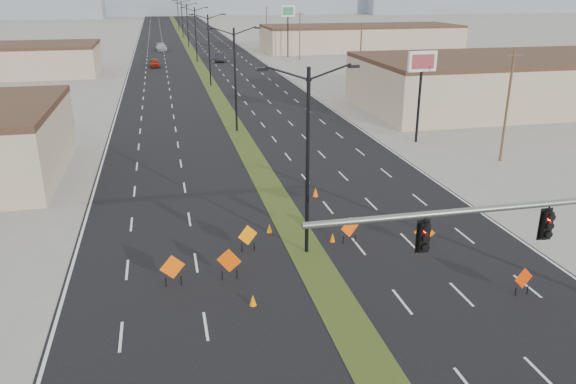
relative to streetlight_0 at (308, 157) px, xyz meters
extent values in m
cube|color=black|center=(0.00, 88.00, -5.42)|extent=(25.00, 400.00, 0.02)
cube|color=#354719|center=(0.00, 88.00, -5.42)|extent=(2.00, 400.00, 0.04)
cube|color=tan|center=(-32.00, 73.00, -3.17)|extent=(30.00, 14.00, 4.50)
cube|color=tan|center=(34.00, 33.00, -2.67)|extent=(36.00, 18.00, 5.50)
cube|color=tan|center=(38.00, 98.00, -2.92)|extent=(44.00, 16.00, 5.00)
cylinder|color=slate|center=(5.20, -10.00, 0.68)|extent=(16.00, 0.24, 0.24)
cube|color=black|center=(1.70, -10.00, -0.20)|extent=(0.50, 0.28, 1.30)
sphere|color=#FF0C05|center=(1.70, -10.16, 0.15)|extent=(0.22, 0.22, 0.22)
cube|color=black|center=(6.70, -10.00, -0.20)|extent=(0.50, 0.28, 1.30)
sphere|color=#FF0C05|center=(6.70, -10.16, 0.15)|extent=(0.22, 0.22, 0.22)
cylinder|color=black|center=(0.00, 0.00, -0.42)|extent=(0.20, 0.20, 10.00)
cube|color=black|center=(-2.30, 0.00, 4.53)|extent=(0.55, 0.24, 0.14)
cube|color=black|center=(2.30, 0.00, 4.53)|extent=(0.55, 0.24, 0.14)
cylinder|color=black|center=(0.00, 28.00, -0.42)|extent=(0.20, 0.20, 10.00)
cube|color=black|center=(-2.30, 28.00, 4.53)|extent=(0.55, 0.24, 0.14)
cube|color=black|center=(2.30, 28.00, 4.53)|extent=(0.55, 0.24, 0.14)
cylinder|color=black|center=(0.00, 56.00, -0.42)|extent=(0.20, 0.20, 10.00)
cube|color=black|center=(-2.30, 56.00, 4.53)|extent=(0.55, 0.24, 0.14)
cube|color=black|center=(2.30, 56.00, 4.53)|extent=(0.55, 0.24, 0.14)
cylinder|color=black|center=(0.00, 84.00, -0.42)|extent=(0.20, 0.20, 10.00)
cube|color=black|center=(-2.30, 84.00, 4.53)|extent=(0.55, 0.24, 0.14)
cube|color=black|center=(2.30, 84.00, 4.53)|extent=(0.55, 0.24, 0.14)
cylinder|color=black|center=(0.00, 112.00, -0.42)|extent=(0.20, 0.20, 10.00)
cube|color=black|center=(-2.30, 112.00, 4.53)|extent=(0.55, 0.24, 0.14)
cube|color=black|center=(2.30, 112.00, 4.53)|extent=(0.55, 0.24, 0.14)
cylinder|color=black|center=(0.00, 140.00, -0.42)|extent=(0.20, 0.20, 10.00)
cube|color=black|center=(-2.30, 140.00, 4.53)|extent=(0.55, 0.24, 0.14)
cube|color=black|center=(2.30, 140.00, 4.53)|extent=(0.55, 0.24, 0.14)
cylinder|color=black|center=(0.00, 168.00, -0.42)|extent=(0.20, 0.20, 10.00)
cylinder|color=#4C3823|center=(20.00, 13.00, -0.92)|extent=(0.20, 0.20, 9.00)
cube|color=#4C3823|center=(20.00, 13.00, 3.18)|extent=(1.60, 0.10, 0.10)
cylinder|color=#4C3823|center=(20.00, 48.00, -0.92)|extent=(0.20, 0.20, 9.00)
cube|color=#4C3823|center=(20.00, 48.00, 3.18)|extent=(1.60, 0.10, 0.10)
cylinder|color=#4C3823|center=(20.00, 83.00, -0.92)|extent=(0.20, 0.20, 9.00)
cube|color=#4C3823|center=(20.00, 83.00, 3.18)|extent=(1.60, 0.10, 0.10)
cylinder|color=#4C3823|center=(20.00, 118.00, -0.92)|extent=(0.20, 0.20, 9.00)
cube|color=#4C3823|center=(20.00, 118.00, 3.18)|extent=(1.60, 0.10, 0.10)
imported|color=maroon|center=(-7.95, 78.39, -4.67)|extent=(1.94, 4.47, 1.50)
imported|color=black|center=(4.33, 83.69, -4.62)|extent=(2.17, 4.99, 1.60)
imported|color=#AAB1B4|center=(-6.44, 105.71, -4.62)|extent=(2.65, 5.64, 1.59)
cube|color=#F85805|center=(-7.21, -2.19, -4.38)|extent=(1.22, 0.37, 1.25)
cylinder|color=black|center=(-7.58, -2.19, -5.16)|extent=(0.05, 0.05, 0.52)
cylinder|color=black|center=(-6.85, -2.19, -5.16)|extent=(0.05, 0.05, 0.52)
cube|color=#F55305|center=(-4.49, -2.13, -4.37)|extent=(1.17, 0.54, 1.26)
cylinder|color=black|center=(-4.85, -2.13, -5.16)|extent=(0.05, 0.05, 0.52)
cylinder|color=black|center=(-4.12, -2.13, -5.16)|extent=(0.05, 0.05, 0.52)
cube|color=orange|center=(-3.11, 0.78, -4.44)|extent=(1.12, 0.44, 1.17)
cylinder|color=black|center=(-3.45, 0.78, -5.17)|extent=(0.05, 0.05, 0.49)
cylinder|color=black|center=(-2.77, 0.78, -5.17)|extent=(0.05, 0.05, 0.49)
cube|color=#FF5005|center=(2.63, 0.52, -4.41)|extent=(1.15, 0.45, 1.21)
cylinder|color=black|center=(2.28, 0.52, -5.17)|extent=(0.05, 0.05, 0.50)
cylinder|color=black|center=(2.98, 0.52, -5.17)|extent=(0.05, 0.05, 0.50)
cube|color=#F26005|center=(6.45, -0.96, -4.47)|extent=(1.09, 0.41, 1.14)
cylinder|color=black|center=(6.12, -0.96, -5.18)|extent=(0.05, 0.05, 0.47)
cylinder|color=black|center=(6.78, -0.96, -5.18)|extent=(0.05, 0.05, 0.47)
cube|color=red|center=(8.74, -6.64, -4.53)|extent=(1.06, 0.26, 1.07)
cylinder|color=black|center=(8.42, -6.64, -5.20)|extent=(0.05, 0.05, 0.45)
cylinder|color=black|center=(9.05, -6.64, -5.20)|extent=(0.05, 0.05, 0.45)
cone|color=orange|center=(-3.75, -4.78, -5.14)|extent=(0.35, 0.35, 0.56)
cone|color=#E65E04|center=(1.76, 0.93, -5.15)|extent=(0.40, 0.40, 0.54)
cone|color=#FF5D05|center=(2.75, 8.21, -5.08)|extent=(0.52, 0.52, 0.67)
cone|color=orange|center=(-1.49, 2.99, -5.14)|extent=(0.40, 0.40, 0.55)
cylinder|color=black|center=(15.78, 20.22, -1.99)|extent=(0.24, 0.24, 6.85)
cube|color=white|center=(15.78, 20.22, 1.97)|extent=(2.72, 0.49, 1.80)
cube|color=maroon|center=(15.78, 20.02, 1.97)|extent=(2.16, 0.16, 1.26)
cylinder|color=black|center=(18.74, 87.94, -1.24)|extent=(0.24, 0.24, 8.36)
cube|color=white|center=(18.74, 87.94, 3.60)|extent=(3.17, 1.62, 2.20)
cube|color=#327F52|center=(18.74, 87.74, 3.60)|extent=(2.45, 1.08, 1.54)
camera|label=1|loc=(-7.07, -26.79, 8.26)|focal=35.00mm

